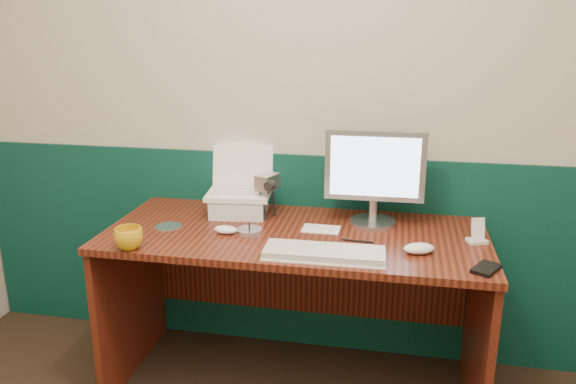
% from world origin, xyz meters
% --- Properties ---
extents(back_wall, '(3.50, 0.04, 2.50)m').
position_xyz_m(back_wall, '(0.00, 1.75, 1.25)').
color(back_wall, '#BFB4A2').
rests_on(back_wall, ground).
extents(wainscot, '(3.48, 0.02, 1.00)m').
position_xyz_m(wainscot, '(0.00, 1.74, 0.50)').
color(wainscot, '#07332F').
rests_on(wainscot, ground).
extents(desk, '(1.60, 0.70, 0.75)m').
position_xyz_m(desk, '(-0.01, 1.38, 0.38)').
color(desk, '#351509').
rests_on(desk, ground).
extents(laptop_riser, '(0.27, 0.24, 0.09)m').
position_xyz_m(laptop_riser, '(-0.30, 1.56, 0.79)').
color(laptop_riser, silver).
rests_on(laptop_riser, desk).
extents(laptop, '(0.31, 0.25, 0.24)m').
position_xyz_m(laptop, '(-0.30, 1.56, 0.95)').
color(laptop, white).
rests_on(laptop, laptop_riser).
extents(monitor, '(0.42, 0.13, 0.42)m').
position_xyz_m(monitor, '(0.31, 1.54, 0.96)').
color(monitor, '#ADACB1').
rests_on(monitor, desk).
extents(keyboard, '(0.46, 0.16, 0.03)m').
position_xyz_m(keyboard, '(0.15, 1.14, 0.76)').
color(keyboard, silver).
rests_on(keyboard, desk).
extents(mouse_right, '(0.14, 0.11, 0.04)m').
position_xyz_m(mouse_right, '(0.50, 1.24, 0.77)').
color(mouse_right, white).
rests_on(mouse_right, desk).
extents(mouse_left, '(0.10, 0.06, 0.03)m').
position_xyz_m(mouse_left, '(-0.29, 1.30, 0.77)').
color(mouse_left, white).
rests_on(mouse_left, desk).
extents(mug, '(0.14, 0.14, 0.09)m').
position_xyz_m(mug, '(-0.61, 1.07, 0.79)').
color(mug, gold).
rests_on(mug, desk).
extents(camcorder, '(0.14, 0.17, 0.22)m').
position_xyz_m(camcorder, '(-0.16, 1.54, 0.86)').
color(camcorder, silver).
rests_on(camcorder, desk).
extents(cd_spindle, '(0.11, 0.11, 0.02)m').
position_xyz_m(cd_spindle, '(-0.19, 1.32, 0.76)').
color(cd_spindle, silver).
rests_on(cd_spindle, desk).
extents(cd_loose_a, '(0.12, 0.12, 0.00)m').
position_xyz_m(cd_loose_a, '(-0.56, 1.34, 0.75)').
color(cd_loose_a, silver).
rests_on(cd_loose_a, desk).
extents(pen, '(0.13, 0.02, 0.01)m').
position_xyz_m(pen, '(0.26, 1.32, 0.75)').
color(pen, black).
rests_on(pen, desk).
extents(papers, '(0.16, 0.11, 0.00)m').
position_xyz_m(papers, '(0.10, 1.43, 0.75)').
color(papers, white).
rests_on(papers, desk).
extents(dock, '(0.09, 0.08, 0.01)m').
position_xyz_m(dock, '(0.73, 1.40, 0.76)').
color(dock, white).
rests_on(dock, desk).
extents(music_player, '(0.06, 0.04, 0.09)m').
position_xyz_m(music_player, '(0.73, 1.40, 0.81)').
color(music_player, white).
rests_on(music_player, dock).
extents(pda, '(0.12, 0.14, 0.01)m').
position_xyz_m(pda, '(0.73, 1.13, 0.76)').
color(pda, black).
rests_on(pda, desk).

